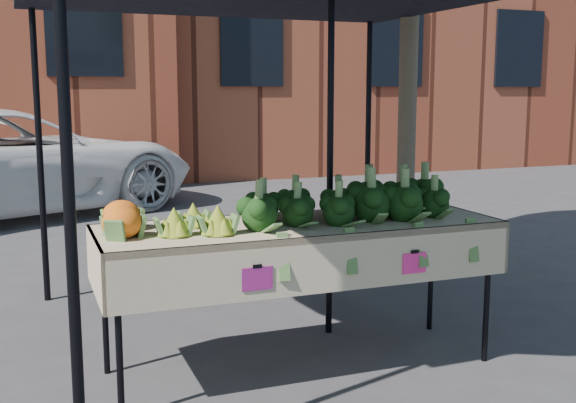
% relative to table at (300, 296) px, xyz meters
% --- Properties ---
extents(ground, '(90.00, 90.00, 0.00)m').
position_rel_table_xyz_m(ground, '(0.11, 0.15, -0.45)').
color(ground, '#363639').
extents(table, '(2.41, 0.83, 0.90)m').
position_rel_table_xyz_m(table, '(0.00, 0.00, 0.00)').
color(table, beige).
rests_on(table, ground).
extents(canopy, '(3.16, 3.16, 2.74)m').
position_rel_table_xyz_m(canopy, '(0.08, 0.59, 0.92)').
color(canopy, black).
rests_on(canopy, ground).
extents(broccoli_heap, '(1.48, 0.58, 0.27)m').
position_rel_table_xyz_m(broccoli_heap, '(0.32, 0.03, 0.59)').
color(broccoli_heap, black).
rests_on(broccoli_heap, table).
extents(romanesco_cluster, '(0.44, 0.48, 0.21)m').
position_rel_table_xyz_m(romanesco_cluster, '(-0.67, -0.01, 0.55)').
color(romanesco_cluster, '#9AAB32').
rests_on(romanesco_cluster, table).
extents(cauliflower_pair, '(0.24, 0.44, 0.19)m').
position_rel_table_xyz_m(cauliflower_pair, '(-1.04, 0.07, 0.54)').
color(cauliflower_pair, orange).
rests_on(cauliflower_pair, table).
extents(street_tree, '(2.37, 2.37, 4.67)m').
position_rel_table_xyz_m(street_tree, '(1.69, 1.62, 1.88)').
color(street_tree, '#1E4C14').
rests_on(street_tree, ground).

